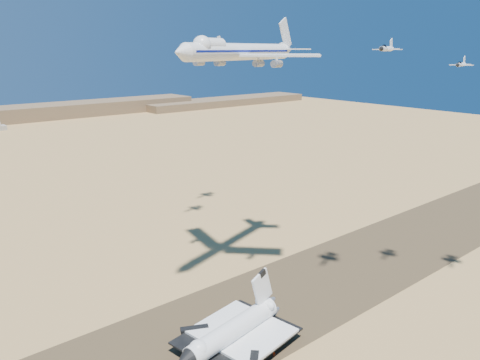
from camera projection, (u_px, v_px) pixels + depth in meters
ground at (221, 327)px, 156.47m from camera, size 1200.00×1200.00×0.00m
runway at (221, 327)px, 156.46m from camera, size 600.00×50.00×0.06m
ridgeline at (8, 117)px, 586.02m from camera, size 960.00×90.00×18.00m
shuttle at (232, 333)px, 143.41m from camera, size 44.21×31.75×21.74m
carrier_747 at (238, 52)px, 162.32m from camera, size 72.47×53.99×18.16m
crew_a at (266, 349)px, 143.25m from camera, size 0.60×0.78×1.90m
crew_b at (270, 348)px, 143.93m from camera, size 0.89×1.02×1.81m
crew_c at (274, 354)px, 141.29m from camera, size 0.98×1.20×1.82m
chase_jet_a at (386, 49)px, 148.50m from camera, size 16.22×9.56×4.16m
chase_jet_b at (461, 64)px, 156.35m from camera, size 13.45×7.80×3.42m
chase_jet_d at (197, 50)px, 213.99m from camera, size 14.90×8.38×3.74m
chase_jet_e at (212, 42)px, 236.71m from camera, size 15.64×8.97×3.96m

